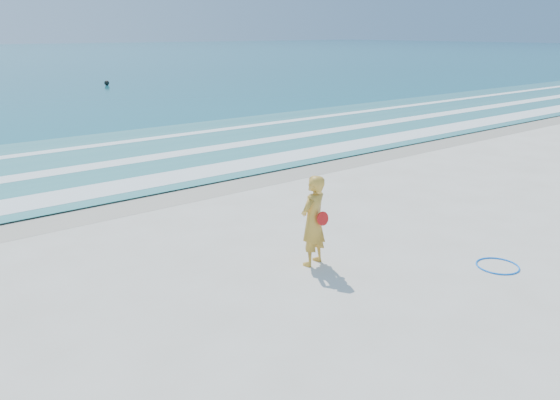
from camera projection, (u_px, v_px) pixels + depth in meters
ground at (441, 318)px, 8.65m from camera, size 400.00×400.00×0.00m
wet_sand at (173, 192)px, 15.38m from camera, size 400.00×2.40×0.00m
shallow at (105, 159)px, 19.10m from camera, size 400.00×10.00×0.01m
foam_near at (152, 181)px, 16.33m from camera, size 400.00×1.40×0.01m
foam_mid at (114, 163)px, 18.50m from camera, size 400.00×0.90×0.01m
foam_far at (80, 148)px, 20.97m from camera, size 400.00×0.60×0.01m
hoop at (498, 266)px, 10.51m from camera, size 0.95×0.95×0.03m
buoy at (107, 83)px, 44.80m from camera, size 0.40×0.40×0.40m
woman at (313, 221)px, 10.38m from camera, size 0.74×0.58×1.78m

